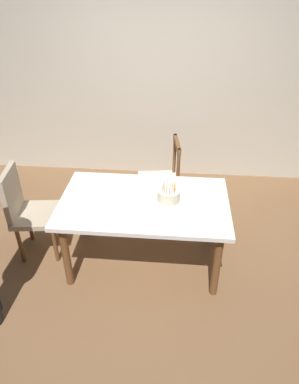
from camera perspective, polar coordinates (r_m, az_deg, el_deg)
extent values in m
plane|color=brown|center=(3.64, -0.80, -10.92)|extent=(6.40, 6.40, 0.00)
cube|color=beige|center=(4.62, 1.48, 17.74)|extent=(6.40, 0.10, 2.60)
cube|color=white|center=(3.19, -0.90, -1.76)|extent=(1.53, 0.93, 0.04)
cylinder|color=brown|center=(3.27, -13.39, -10.03)|extent=(0.07, 0.07, 0.69)
cylinder|color=brown|center=(3.15, 10.85, -11.60)|extent=(0.07, 0.07, 0.69)
cylinder|color=brown|center=(3.80, -10.32, -2.57)|extent=(0.07, 0.07, 0.69)
cylinder|color=brown|center=(3.70, 10.06, -3.64)|extent=(0.07, 0.07, 0.69)
cylinder|color=silver|center=(3.17, 3.08, -1.44)|extent=(0.28, 0.28, 0.01)
cylinder|color=beige|center=(3.14, 3.11, -0.58)|extent=(0.20, 0.20, 0.10)
cylinder|color=yellow|center=(3.09, 4.18, 0.58)|extent=(0.01, 0.01, 0.05)
sphere|color=#FFC64C|center=(3.08, 4.20, 1.10)|extent=(0.01, 0.01, 0.01)
cylinder|color=#E54C4C|center=(3.12, 4.04, 0.88)|extent=(0.01, 0.01, 0.05)
sphere|color=#FFC64C|center=(3.10, 4.07, 1.40)|extent=(0.01, 0.01, 0.01)
cylinder|color=#66CC72|center=(3.13, 3.77, 1.05)|extent=(0.01, 0.01, 0.05)
sphere|color=#FFC64C|center=(3.12, 3.80, 1.58)|extent=(0.01, 0.01, 0.01)
cylinder|color=#D872CC|center=(3.14, 3.35, 1.17)|extent=(0.01, 0.01, 0.05)
sphere|color=#FFC64C|center=(3.12, 3.37, 1.69)|extent=(0.01, 0.01, 0.01)
cylinder|color=#D872CC|center=(3.14, 2.86, 1.17)|extent=(0.01, 0.01, 0.05)
sphere|color=#FFC64C|center=(3.12, 2.87, 1.69)|extent=(0.01, 0.01, 0.01)
cylinder|color=#4C7FE5|center=(3.12, 2.38, 1.01)|extent=(0.01, 0.01, 0.05)
sphere|color=#FFC64C|center=(3.11, 2.39, 1.53)|extent=(0.01, 0.01, 0.01)
cylinder|color=#D872CC|center=(3.10, 2.15, 0.77)|extent=(0.01, 0.01, 0.05)
sphere|color=#FFC64C|center=(3.09, 2.17, 1.30)|extent=(0.01, 0.01, 0.01)
cylinder|color=#66CC72|center=(3.08, 2.16, 0.53)|extent=(0.01, 0.01, 0.05)
sphere|color=#FFC64C|center=(3.07, 2.17, 1.06)|extent=(0.01, 0.01, 0.01)
cylinder|color=#D872CC|center=(3.06, 2.39, 0.28)|extent=(0.01, 0.01, 0.05)
sphere|color=#FFC64C|center=(3.05, 2.40, 0.81)|extent=(0.01, 0.01, 0.01)
cylinder|color=#F2994C|center=(3.05, 2.75, 0.14)|extent=(0.01, 0.01, 0.05)
sphere|color=#FFC64C|center=(3.03, 2.76, 0.67)|extent=(0.01, 0.01, 0.01)
cylinder|color=#4C7FE5|center=(3.05, 3.27, 0.08)|extent=(0.01, 0.01, 0.05)
sphere|color=#FFC64C|center=(3.03, 3.29, 0.61)|extent=(0.01, 0.01, 0.01)
cylinder|color=#D872CC|center=(3.06, 3.67, 0.14)|extent=(0.01, 0.01, 0.05)
sphere|color=#FFC64C|center=(3.04, 3.69, 0.67)|extent=(0.01, 0.01, 0.01)
cylinder|color=#E54C4C|center=(3.07, 4.04, 0.33)|extent=(0.01, 0.01, 0.05)
sphere|color=#FFC64C|center=(3.05, 4.06, 0.86)|extent=(0.01, 0.01, 0.01)
cylinder|color=white|center=(3.07, -9.15, -3.17)|extent=(0.22, 0.22, 0.01)
cylinder|color=white|center=(3.35, -1.84, 0.71)|extent=(0.22, 0.22, 0.01)
cylinder|color=white|center=(3.00, 7.48, -4.07)|extent=(0.22, 0.22, 0.01)
cube|color=silver|center=(3.11, -12.06, -3.13)|extent=(0.18, 0.06, 0.01)
cube|color=silver|center=(3.38, -4.51, 0.88)|extent=(0.18, 0.03, 0.01)
cube|color=silver|center=(2.98, 4.41, -4.09)|extent=(0.18, 0.05, 0.01)
cube|color=beige|center=(3.98, 1.35, 1.61)|extent=(0.50, 0.50, 0.05)
cylinder|color=brown|center=(4.24, -1.14, 0.02)|extent=(0.04, 0.04, 0.42)
cylinder|color=brown|center=(3.96, -0.98, -2.67)|extent=(0.04, 0.04, 0.42)
cylinder|color=brown|center=(4.26, 3.43, 0.15)|extent=(0.04, 0.04, 0.42)
cylinder|color=brown|center=(3.98, 3.92, -2.52)|extent=(0.04, 0.04, 0.42)
cylinder|color=brown|center=(4.03, 4.08, 6.06)|extent=(0.04, 0.04, 0.50)
cylinder|color=brown|center=(3.71, 4.68, 3.52)|extent=(0.04, 0.04, 0.50)
cube|color=brown|center=(3.77, 4.51, 7.78)|extent=(0.09, 0.40, 0.06)
cube|color=tan|center=(3.64, -17.73, -3.56)|extent=(0.49, 0.49, 0.05)
cylinder|color=brown|center=(3.61, -15.09, -8.20)|extent=(0.04, 0.04, 0.42)
cylinder|color=brown|center=(3.86, -14.14, -4.88)|extent=(0.04, 0.04, 0.42)
cylinder|color=brown|center=(3.71, -20.26, -8.08)|extent=(0.04, 0.04, 0.42)
cylinder|color=brown|center=(3.95, -18.96, -4.85)|extent=(0.04, 0.04, 0.42)
cube|color=tan|center=(3.56, -21.49, -0.32)|extent=(0.10, 0.40, 0.50)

